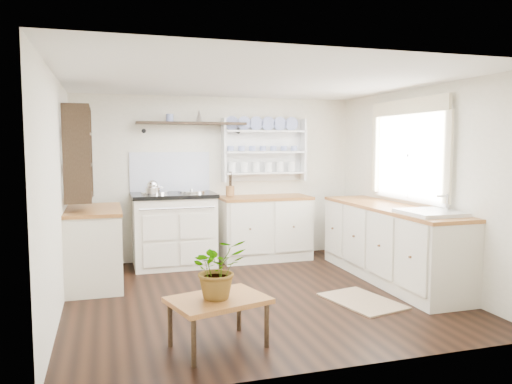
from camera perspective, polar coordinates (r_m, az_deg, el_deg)
floor at (r=5.56m, az=0.16°, el=-11.62°), size 4.00×3.80×0.01m
wall_back at (r=7.17m, az=-4.28°, el=1.60°), size 4.00×0.02×2.30m
wall_right at (r=6.22m, az=18.08°, el=0.74°), size 0.02×3.80×2.30m
wall_left at (r=5.12m, az=-21.76°, el=-0.34°), size 0.02×3.80×2.30m
ceiling at (r=5.35m, az=0.17°, el=12.63°), size 4.00×3.80×0.01m
window at (r=6.29m, az=17.03°, el=4.61°), size 0.08×1.55×1.22m
aga_cooker at (r=6.80m, az=-9.36°, el=-4.19°), size 1.10×0.76×1.01m
back_cabinets at (r=7.11m, az=1.02°, el=-4.01°), size 1.27×0.63×0.90m
right_cabinets at (r=6.23m, az=15.09°, el=-5.58°), size 0.62×2.43×0.90m
belfast_sink at (r=5.56m, az=19.27°, el=-3.46°), size 0.55×0.60×0.45m
left_cabinets at (r=6.10m, az=-17.99°, el=-5.90°), size 0.62×1.13×0.90m
plate_rack at (r=7.28m, az=0.77°, el=4.87°), size 1.20×0.22×0.90m
high_shelf at (r=6.96m, az=-7.35°, el=7.70°), size 1.50×0.29×0.16m
left_shelving at (r=5.99m, az=-19.64°, el=4.36°), size 0.28×0.80×1.05m
kettle at (r=6.58m, az=-11.71°, el=0.25°), size 0.19×0.19×0.23m
utensil_crock at (r=6.99m, az=-2.98°, el=0.11°), size 0.12×0.12×0.14m
center_table at (r=4.11m, az=-4.35°, el=-12.58°), size 0.87×0.72×0.41m
potted_plant at (r=4.03m, az=-4.38°, el=-8.68°), size 0.49×0.44×0.48m
floor_rug at (r=5.43m, az=12.04°, el=-12.09°), size 0.72×0.95×0.02m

